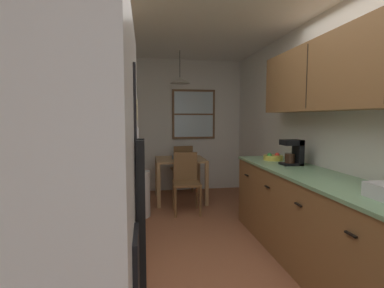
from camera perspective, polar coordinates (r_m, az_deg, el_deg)
name	(u,v)px	position (r m, az deg, el deg)	size (l,w,h in m)	color
ground_plane	(200,246)	(3.46, 1.57, -19.33)	(12.00, 12.00, 0.00)	#995B3D
wall_left	(69,134)	(3.19, -22.94, 1.87)	(0.10, 9.00, 2.55)	silver
wall_right	(315,132)	(3.66, 22.91, 2.24)	(0.10, 9.00, 2.55)	silver
wall_back	(175,126)	(5.78, -3.29, 3.57)	(4.40, 0.10, 2.55)	silver
ceiling_slab	(201,6)	(3.36, 1.69, 25.28)	(4.40, 9.00, 0.08)	white
microwave_over_range	(41,77)	(1.71, -27.41, 11.49)	(0.39, 0.63, 0.35)	white
counter_left	(104,218)	(3.09, -16.78, -13.64)	(0.64, 1.94, 0.90)	olive
upper_cabinets_left	(84,78)	(2.93, -20.39, 11.96)	(0.33, 2.02, 0.62)	olive
counter_right	(330,231)	(2.92, 25.39, -15.03)	(0.64, 3.23, 0.90)	olive
upper_cabinets_right	(357,69)	(2.82, 29.49, 12.66)	(0.33, 2.91, 0.67)	olive
dining_table	(180,166)	(5.05, -2.32, -4.23)	(0.83, 0.80, 0.74)	#A87F51
dining_chair_near	(186,179)	(4.48, -1.15, -6.89)	(0.41, 0.41, 0.90)	brown
dining_chair_far	(182,166)	(5.67, -1.98, -4.32)	(0.44, 0.44, 0.90)	brown
pendant_light	(180,80)	(5.02, -2.38, 12.31)	(0.34, 0.34, 0.54)	black
back_window	(194,114)	(5.75, 0.32, 5.81)	(0.84, 0.05, 0.96)	brown
trash_bin	(138,194)	(4.37, -10.44, -9.54)	(0.34, 0.34, 0.67)	silver
storage_canister	(89,178)	(2.28, -19.48, -6.23)	(0.12, 0.12, 0.19)	red
dish_towel	(139,268)	(2.00, -10.37, -22.77)	(0.02, 0.16, 0.24)	white
coffee_maker	(294,152)	(3.50, 19.24, -1.43)	(0.22, 0.18, 0.29)	black
fruit_bowl	(273,157)	(3.84, 15.55, -2.51)	(0.24, 0.24, 0.09)	#E5D14C
table_serving_bowl	(179,157)	(4.98, -2.60, -2.58)	(0.22, 0.22, 0.06)	#4C7299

